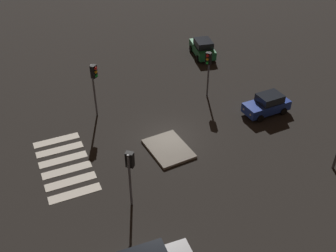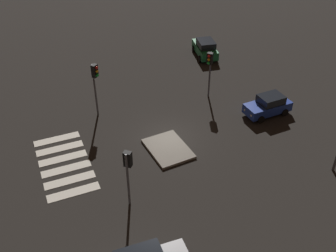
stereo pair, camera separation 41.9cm
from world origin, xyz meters
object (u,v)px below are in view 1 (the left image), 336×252
Objects in this scene: traffic_light_west at (208,64)px; traffic_light_south at (94,78)px; car_green at (203,48)px; traffic_light_east at (130,166)px; traffic_island at (169,149)px; car_blue at (267,104)px.

traffic_light_south is (-0.86, -9.00, 0.26)m from traffic_light_west.
car_green is 1.09× the size of traffic_light_east.
traffic_light_east is 0.94× the size of traffic_light_west.
car_green is 20.62m from traffic_light_east.
traffic_light_south is at bearing -151.55° from traffic_island.
traffic_light_west is 0.92× the size of traffic_light_south.
traffic_light_east is at bearing 17.77° from car_blue.
car_green is at bearing 77.65° from traffic_light_south.
traffic_light_south is (-9.67, 0.66, 0.44)m from traffic_light_east.
traffic_island is 0.90× the size of traffic_light_west.
traffic_light_east reaches higher than traffic_island.
traffic_light_west is (7.05, -3.35, 2.21)m from car_green.
traffic_island is 0.96× the size of car_blue.
traffic_light_west is at bearing -55.00° from car_blue.
car_green is 1.02× the size of traffic_light_west.
traffic_light_east is at bearing 5.78° from traffic_light_west.
traffic_island is 0.83× the size of traffic_light_south.
traffic_light_south is at bearing 127.52° from car_green.
traffic_light_east is at bearing -42.90° from traffic_light_south.
car_blue is 13.80m from traffic_light_east.
car_blue is at bearing -170.29° from car_green.
traffic_light_south is at bearing -42.02° from traffic_light_west.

